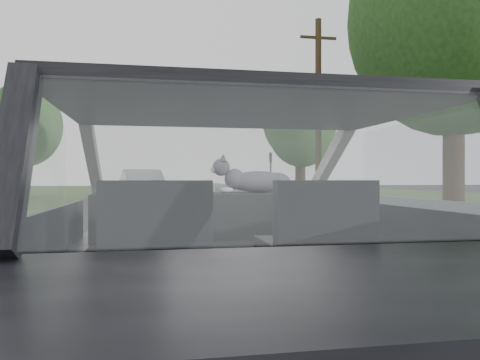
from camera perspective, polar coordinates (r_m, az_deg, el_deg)
name	(u,v)px	position (r m, az deg, el deg)	size (l,w,h in m)	color
subject_car	(230,247)	(2.57, -1.27, -8.15)	(1.80, 4.00, 1.45)	black
dashboard	(214,215)	(3.17, -3.13, -4.30)	(1.58, 0.45, 0.30)	black
driver_seat	(156,225)	(2.23, -10.25, -5.43)	(0.50, 0.72, 0.42)	#222228
passenger_seat	(318,222)	(2.38, 9.49, -5.08)	(0.50, 0.72, 0.42)	#222228
steering_wheel	(155,208)	(2.85, -10.36, -3.40)	(0.36, 0.36, 0.04)	black
cat	(259,180)	(3.24, 2.31, -0.04)	(0.58, 0.18, 0.26)	slate
guardrail	(322,197)	(13.38, 9.93, -2.03)	(0.05, 90.00, 0.32)	#99A0A9
other_car	(143,186)	(20.97, -11.78, -0.76)	(1.80, 4.57, 1.50)	#B8BDC2
highway_sign	(271,174)	(30.83, 3.75, 0.76)	(0.11, 1.12, 2.81)	#0E4B18
utility_pole	(318,112)	(19.29, 9.52, 8.13)	(0.24, 0.24, 7.53)	brown
tree_0	(454,63)	(13.33, 24.61, 12.81)	(5.30, 5.30, 8.03)	#204019
tree_2	(302,144)	(30.74, 7.52, 4.43)	(4.45, 4.45, 6.74)	#204019
tree_3	(298,136)	(44.11, 7.11, 5.32)	(6.66, 6.66, 10.09)	#204019
tree_6	(25,141)	(31.01, -24.78, 4.31)	(4.40, 4.40, 6.67)	#204019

